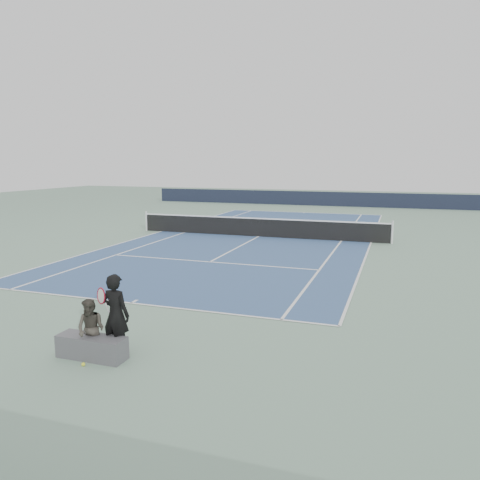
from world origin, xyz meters
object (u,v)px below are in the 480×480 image
(spectator_bench, at_px, (91,338))
(tennis_ball, at_px, (83,364))
(tennis_net, at_px, (259,227))
(tennis_player, at_px, (116,315))

(spectator_bench, bearing_deg, tennis_ball, -79.71)
(tennis_net, distance_m, tennis_player, 14.97)
(tennis_net, bearing_deg, spectator_bench, -85.54)
(tennis_net, xyz_separation_m, tennis_ball, (1.25, -15.54, -0.47))
(tennis_player, bearing_deg, tennis_net, 95.95)
(spectator_bench, bearing_deg, tennis_net, 94.46)
(tennis_net, relative_size, tennis_ball, 180.65)
(tennis_ball, relative_size, spectator_bench, 0.05)
(tennis_net, distance_m, tennis_ball, 15.60)
(tennis_player, height_order, spectator_bench, tennis_player)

